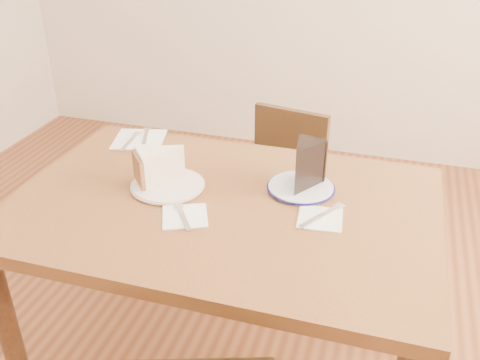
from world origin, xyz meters
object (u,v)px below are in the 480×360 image
(chair_far, at_px, (277,195))
(chocolate_cake, at_px, (303,168))
(plate_navy, at_px, (301,188))
(carrot_cake, at_px, (163,166))
(table, at_px, (223,231))
(plate_cream, at_px, (168,185))

(chair_far, distance_m, chocolate_cake, 0.67)
(plate_navy, bearing_deg, carrot_cake, -168.96)
(carrot_cake, bearing_deg, plate_navy, 60.74)
(table, distance_m, chocolate_cake, 0.30)
(chair_far, relative_size, plate_cream, 3.58)
(table, relative_size, plate_cream, 5.69)
(table, xyz_separation_m, plate_cream, (-0.18, 0.03, 0.10))
(table, height_order, carrot_cake, carrot_cake)
(plate_cream, bearing_deg, chair_far, 71.23)
(plate_cream, bearing_deg, table, -10.21)
(chocolate_cake, bearing_deg, table, 45.58)
(table, bearing_deg, chocolate_cake, 32.85)
(plate_navy, bearing_deg, plate_cream, -164.91)
(plate_navy, height_order, carrot_cake, carrot_cake)
(chair_far, distance_m, plate_navy, 0.62)
(table, height_order, chocolate_cake, chocolate_cake)
(plate_navy, xyz_separation_m, chocolate_cake, (0.00, -0.01, 0.07))
(chair_far, distance_m, carrot_cake, 0.73)
(plate_navy, bearing_deg, chair_far, 109.94)
(chair_far, height_order, plate_cream, plate_cream)
(plate_navy, relative_size, chocolate_cake, 1.52)
(table, bearing_deg, plate_cream, 169.79)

